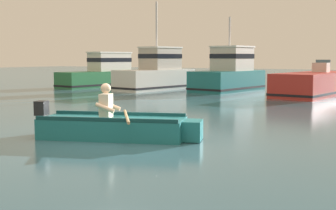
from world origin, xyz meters
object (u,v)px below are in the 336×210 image
moored_boat_green (105,74)px  moored_boat_white (157,74)px  moored_boat_teal (229,74)px  moored_boat_red (317,84)px  rowboat_with_person (116,127)px

moored_boat_green → moored_boat_white: bearing=-11.3°
moored_boat_white → moored_boat_teal: (3.70, 1.26, 0.00)m
moored_boat_green → moored_boat_red: moored_boat_green is taller
rowboat_with_person → moored_boat_red: size_ratio=0.55×
moored_boat_red → rowboat_with_person: bearing=-94.7°
rowboat_with_person → moored_boat_teal: size_ratio=0.75×
rowboat_with_person → moored_boat_red: (1.13, 13.77, 0.26)m
moored_boat_green → moored_boat_red: bearing=-0.5°
moored_boat_green → moored_boat_teal: bearing=3.1°
moored_boat_green → rowboat_with_person: bearing=-50.6°
rowboat_with_person → moored_boat_green: moored_boat_green is taller
moored_boat_white → moored_boat_green: bearing=168.7°
rowboat_with_person → moored_boat_red: moored_boat_red is taller
moored_boat_teal → moored_boat_white: bearing=-161.1°
rowboat_with_person → moored_boat_teal: (-3.49, 14.30, 0.62)m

